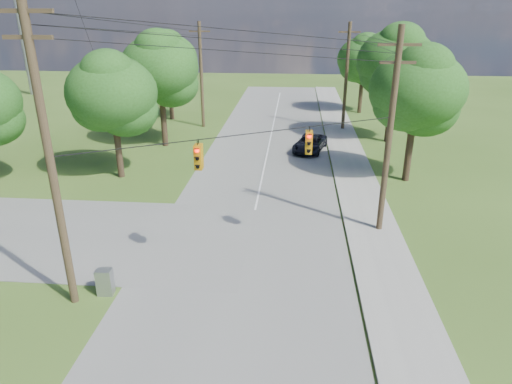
# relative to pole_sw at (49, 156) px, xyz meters

# --- Properties ---
(ground) EXTENTS (140.00, 140.00, 0.00)m
(ground) POSITION_rel_pole_sw_xyz_m (4.60, -0.40, -6.23)
(ground) COLOR #3A5A1E
(ground) RESTS_ON ground
(main_road) EXTENTS (10.00, 100.00, 0.03)m
(main_road) POSITION_rel_pole_sw_xyz_m (6.60, 4.60, -6.21)
(main_road) COLOR gray
(main_road) RESTS_ON ground
(sidewalk_east) EXTENTS (2.60, 100.00, 0.12)m
(sidewalk_east) POSITION_rel_pole_sw_xyz_m (13.30, 4.60, -6.17)
(sidewalk_east) COLOR #A3A198
(sidewalk_east) RESTS_ON ground
(pole_sw) EXTENTS (2.00, 0.32, 12.00)m
(pole_sw) POSITION_rel_pole_sw_xyz_m (0.00, 0.00, 0.00)
(pole_sw) COLOR #4E3E28
(pole_sw) RESTS_ON ground
(pole_ne) EXTENTS (2.00, 0.32, 10.50)m
(pole_ne) POSITION_rel_pole_sw_xyz_m (13.50, 7.60, -0.76)
(pole_ne) COLOR #4E3E28
(pole_ne) RESTS_ON ground
(pole_north_e) EXTENTS (2.00, 0.32, 10.00)m
(pole_north_e) POSITION_rel_pole_sw_xyz_m (13.50, 29.60, -1.10)
(pole_north_e) COLOR #4E3E28
(pole_north_e) RESTS_ON ground
(pole_north_w) EXTENTS (2.00, 0.32, 10.00)m
(pole_north_w) POSITION_rel_pole_sw_xyz_m (-0.40, 29.60, -1.10)
(pole_north_w) COLOR #4E3E28
(pole_north_w) RESTS_ON ground
(power_lines) EXTENTS (13.93, 29.62, 4.93)m
(power_lines) POSITION_rel_pole_sw_xyz_m (6.10, 11.14, 2.93)
(power_lines) COLOR black
(power_lines) RESTS_ON ground
(traffic_signals) EXTENTS (4.91, 3.27, 1.05)m
(traffic_signals) POSITION_rel_pole_sw_xyz_m (7.15, 4.03, -0.73)
(traffic_signals) COLOR orange
(traffic_signals) RESTS_ON ground
(tree_w_near) EXTENTS (6.00, 6.00, 8.40)m
(tree_w_near) POSITION_rel_pole_sw_xyz_m (-3.40, 14.60, -0.30)
(tree_w_near) COLOR #463223
(tree_w_near) RESTS_ON ground
(tree_w_mid) EXTENTS (6.40, 6.40, 9.22)m
(tree_w_mid) POSITION_rel_pole_sw_xyz_m (-2.40, 22.60, 0.35)
(tree_w_mid) COLOR #463223
(tree_w_mid) RESTS_ON ground
(tree_w_far) EXTENTS (6.00, 6.00, 8.73)m
(tree_w_far) POSITION_rel_pole_sw_xyz_m (-4.40, 32.60, 0.02)
(tree_w_far) COLOR #463223
(tree_w_far) RESTS_ON ground
(tree_e_near) EXTENTS (6.20, 6.20, 8.81)m
(tree_e_near) POSITION_rel_pole_sw_xyz_m (16.60, 15.60, 0.02)
(tree_e_near) COLOR #463223
(tree_e_near) RESTS_ON ground
(tree_e_mid) EXTENTS (6.60, 6.60, 9.64)m
(tree_e_mid) POSITION_rel_pole_sw_xyz_m (17.10, 25.60, 0.68)
(tree_e_mid) COLOR #463223
(tree_e_mid) RESTS_ON ground
(tree_e_far) EXTENTS (5.80, 5.80, 8.32)m
(tree_e_far) POSITION_rel_pole_sw_xyz_m (16.10, 37.60, -0.31)
(tree_e_far) COLOR #463223
(tree_e_far) RESTS_ON ground
(car_main_north) EXTENTS (3.27, 5.06, 1.30)m
(car_main_north) POSITION_rel_pole_sw_xyz_m (10.10, 21.97, -5.55)
(car_main_north) COLOR black
(car_main_north) RESTS_ON main_road
(control_cabinet) EXTENTS (0.68, 0.52, 1.17)m
(control_cabinet) POSITION_rel_pole_sw_xyz_m (1.10, 0.60, -5.64)
(control_cabinet) COLOR gray
(control_cabinet) RESTS_ON ground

